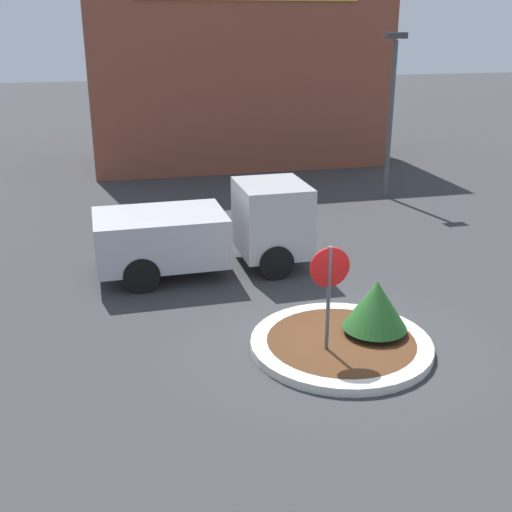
# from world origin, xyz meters

# --- Properties ---
(ground_plane) EXTENTS (120.00, 120.00, 0.00)m
(ground_plane) POSITION_xyz_m (0.00, 0.00, 0.00)
(ground_plane) COLOR #38383A
(traffic_island) EXTENTS (3.54, 3.54, 0.17)m
(traffic_island) POSITION_xyz_m (0.00, 0.00, 0.09)
(traffic_island) COLOR beige
(traffic_island) RESTS_ON ground_plane
(stop_sign) EXTENTS (0.76, 0.07, 2.23)m
(stop_sign) POSITION_xyz_m (-0.39, -0.25, 1.55)
(stop_sign) COLOR #4C4C51
(stop_sign) RESTS_ON ground_plane
(island_shrub) EXTENTS (1.27, 1.27, 1.11)m
(island_shrub) POSITION_xyz_m (0.75, 0.14, 0.79)
(island_shrub) COLOR brown
(island_shrub) RESTS_ON traffic_island
(utility_truck) EXTENTS (5.31, 2.24, 2.18)m
(utility_truck) POSITION_xyz_m (-1.78, 4.69, 1.09)
(utility_truck) COLOR #B2B2B7
(utility_truck) RESTS_ON ground_plane
(storefront_building) EXTENTS (12.46, 6.07, 7.96)m
(storefront_building) POSITION_xyz_m (1.69, 18.13, 3.98)
(storefront_building) COLOR brown
(storefront_building) RESTS_ON ground_plane
(light_pole) EXTENTS (0.70, 0.30, 5.63)m
(light_pole) POSITION_xyz_m (5.60, 10.33, 3.35)
(light_pole) COLOR #4C4C51
(light_pole) RESTS_ON ground_plane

